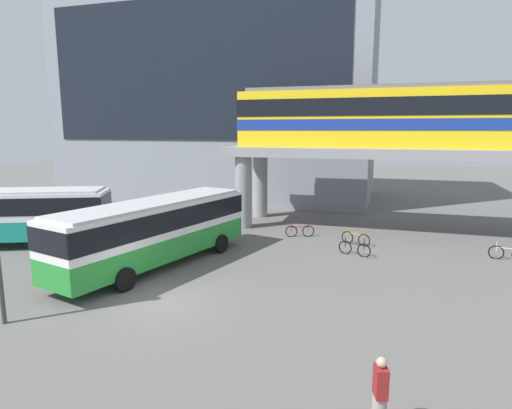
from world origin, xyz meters
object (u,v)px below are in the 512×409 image
object	(u,v)px
bus_secondary	(6,212)
bicycle_silver	(508,254)
pedestrian_by_bike_rack	(380,397)
bicycle_red	(300,231)
bicycle_black	(354,249)
bus_main	(156,226)
train	(442,116)
bicycle_orange	(356,238)
station_building	(220,89)

from	to	relation	value
bus_secondary	bicycle_silver	xyz separation A→B (m)	(26.46, 5.22, -1.63)
pedestrian_by_bike_rack	bicycle_red	bearing A→B (deg)	106.99
bus_secondary	bicycle_silver	world-z (taller)	bus_secondary
bicycle_black	bus_secondary	bearing A→B (deg)	-168.46
bus_main	train	bearing A→B (deg)	39.60
bicycle_black	bicycle_red	bearing A→B (deg)	138.95
bus_main	bus_secondary	distance (m)	9.97
bus_main	bicycle_red	bearing A→B (deg)	54.70
bicycle_silver	bus_secondary	bearing A→B (deg)	-168.85
bicycle_orange	pedestrian_by_bike_rack	bearing A→B (deg)	-84.00
bicycle_red	bicycle_silver	bearing A→B (deg)	-8.94
station_building	bus_secondary	bearing A→B (deg)	-100.60
bus_main	bicycle_orange	size ratio (longest dim) A/B	6.76
station_building	bus_secondary	xyz separation A→B (m)	(-4.17, -22.28, -8.47)
bus_main	bus_secondary	bearing A→B (deg)	175.41
train	pedestrian_by_bike_rack	xyz separation A→B (m)	(-2.93, -20.10, -6.54)
bus_main	bicycle_red	distance (m)	9.63
station_building	bus_main	size ratio (longest dim) A/B	2.61
train	bus_main	size ratio (longest dim) A/B	2.26
bicycle_orange	bus_main	bearing A→B (deg)	-142.37
bus_secondary	station_building	bearing A→B (deg)	79.40
bicycle_silver	train	bearing A→B (deg)	120.26
station_building	train	distance (m)	22.87
station_building	train	world-z (taller)	station_building
station_building	pedestrian_by_bike_rack	distance (m)	37.21
train	bus_secondary	bearing A→B (deg)	-156.13
train	bicycle_silver	xyz separation A→B (m)	(3.01, -5.16, -7.01)
pedestrian_by_bike_rack	bicycle_black	bearing A→B (deg)	96.54
station_building	pedestrian_by_bike_rack	size ratio (longest dim) A/B	16.82
bicycle_red	pedestrian_by_bike_rack	xyz separation A→B (m)	(5.10, -16.67, 0.47)
bus_secondary	bicycle_black	distance (m)	19.42
train	bus_main	bearing A→B (deg)	-140.40
station_building	bicycle_orange	size ratio (longest dim) A/B	17.66
bicycle_silver	bicycle_red	xyz separation A→B (m)	(-11.04, 1.74, 0.00)
train	bicycle_orange	world-z (taller)	train
station_building	bus_secondary	distance (m)	24.20
bus_main	bicycle_red	world-z (taller)	bus_main
bicycle_red	bus_secondary	bearing A→B (deg)	-155.74
station_building	bus_secondary	size ratio (longest dim) A/B	2.66
station_building	bicycle_orange	world-z (taller)	station_building
bus_main	bus_secondary	world-z (taller)	same
bicycle_silver	pedestrian_by_bike_rack	size ratio (longest dim) A/B	1.00
bicycle_black	bus_main	bearing A→B (deg)	-152.63
bicycle_silver	bicycle_red	world-z (taller)	same
bicycle_orange	pedestrian_by_bike_rack	distance (m)	15.89
train	bicycle_red	world-z (taller)	train
bicycle_silver	bicycle_black	size ratio (longest dim) A/B	1.03
bicycle_orange	station_building	bearing A→B (deg)	132.19
train	bicycle_silver	distance (m)	9.21
bus_main	pedestrian_by_bike_rack	distance (m)	13.89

